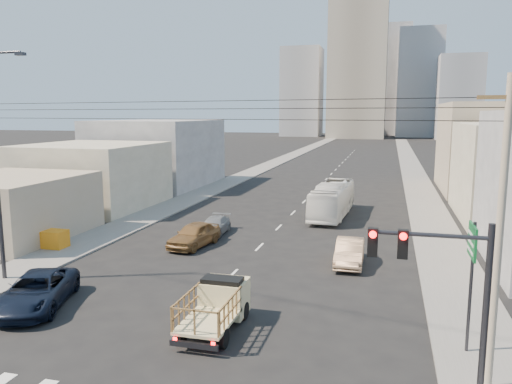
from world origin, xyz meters
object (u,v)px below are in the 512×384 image
at_px(sedan_grey, 214,226).
at_px(green_sign, 472,256).
at_px(city_bus, 332,199).
at_px(traffic_signal, 446,291).
at_px(sedan_tan, 350,252).
at_px(flatbed_pickup, 216,303).
at_px(sedan_brown, 194,235).
at_px(navy_pickup, 37,291).
at_px(crate_stack, 53,239).
at_px(utility_pole, 499,234).

relative_size(sedan_grey, green_sign, 0.85).
bearing_deg(city_bus, sedan_grey, -127.87).
bearing_deg(traffic_signal, sedan_tan, 103.58).
height_order(sedan_grey, traffic_signal, traffic_signal).
height_order(flatbed_pickup, city_bus, city_bus).
xyz_separation_m(sedan_brown, sedan_grey, (0.10, 3.69, -0.19)).
bearing_deg(traffic_signal, green_sign, 74.45).
distance_m(navy_pickup, traffic_signal, 17.96).
distance_m(flatbed_pickup, sedan_grey, 16.49).
xyz_separation_m(sedan_tan, crate_stack, (-19.11, -1.64, -0.05)).
bearing_deg(green_sign, utility_pole, -82.33).
bearing_deg(utility_pole, sedan_tan, 113.09).
distance_m(city_bus, sedan_grey, 11.75).
bearing_deg(utility_pole, sedan_brown, 138.37).
bearing_deg(sedan_grey, sedan_brown, -94.62).
relative_size(navy_pickup, sedan_grey, 1.31).
bearing_deg(green_sign, city_bus, 107.61).
relative_size(sedan_brown, sedan_grey, 1.11).
bearing_deg(city_bus, sedan_tan, -76.44).
distance_m(navy_pickup, sedan_brown, 12.15).
xyz_separation_m(city_bus, traffic_signal, (6.24, -29.05, 2.63)).
bearing_deg(sedan_grey, flatbed_pickup, -73.09).
relative_size(sedan_grey, traffic_signal, 0.71).
distance_m(sedan_brown, green_sign, 19.45).
xyz_separation_m(city_bus, utility_pole, (7.97, -26.55, 3.74)).
distance_m(traffic_signal, utility_pole, 3.24).
distance_m(flatbed_pickup, crate_stack, 16.95).
relative_size(navy_pickup, city_bus, 0.53).
height_order(traffic_signal, utility_pole, utility_pole).
relative_size(navy_pickup, sedan_tan, 1.23).
bearing_deg(green_sign, sedan_grey, 135.24).
distance_m(sedan_tan, traffic_signal, 15.93).
distance_m(navy_pickup, sedan_grey, 15.77).
relative_size(city_bus, sedan_tan, 2.31).
relative_size(navy_pickup, crate_stack, 3.08).
height_order(utility_pole, crate_stack, utility_pole).
bearing_deg(flatbed_pickup, crate_stack, 148.73).
distance_m(sedan_grey, green_sign, 21.79).
distance_m(navy_pickup, utility_pole, 19.38).
height_order(traffic_signal, crate_stack, traffic_signal).
xyz_separation_m(navy_pickup, utility_pole, (18.74, -2.22, 4.41)).
height_order(flatbed_pickup, navy_pickup, flatbed_pickup).
distance_m(flatbed_pickup, green_sign, 10.04).
bearing_deg(green_sign, sedan_brown, 143.27).
distance_m(city_bus, sedan_tan, 14.17).
distance_m(sedan_brown, sedan_tan, 10.45).
relative_size(sedan_brown, crate_stack, 2.63).
bearing_deg(city_bus, green_sign, -69.34).
bearing_deg(sedan_grey, green_sign, -47.83).
height_order(navy_pickup, sedan_tan, navy_pickup).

